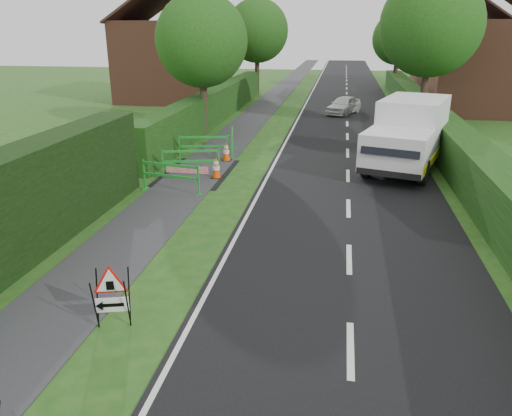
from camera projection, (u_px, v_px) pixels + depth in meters
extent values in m
plane|color=#1E4F16|center=(188.00, 373.00, 7.76)|extent=(120.00, 120.00, 0.00)
cube|color=black|center=(347.00, 95.00, 39.81)|extent=(6.00, 90.00, 0.02)
cube|color=#2D2D30|center=(278.00, 93.00, 40.67)|extent=(2.00, 90.00, 0.02)
cube|color=#14380F|center=(216.00, 120.00, 28.94)|extent=(1.00, 24.00, 1.80)
cube|color=#14380F|center=(441.00, 152.00, 21.57)|extent=(1.20, 50.00, 1.50)
cube|color=brown|center=(175.00, 61.00, 36.20)|extent=(7.00, 7.00, 5.50)
cube|color=#331E19|center=(148.00, 5.00, 35.17)|extent=(4.00, 7.40, 2.58)
cube|color=#331E19|center=(196.00, 4.00, 34.62)|extent=(4.00, 7.40, 2.58)
cube|color=brown|center=(488.00, 67.00, 31.05)|extent=(7.00, 7.00, 5.50)
cube|color=#331E19|center=(467.00, 1.00, 30.02)|extent=(4.00, 7.40, 2.58)
cube|color=brown|center=(458.00, 56.00, 43.87)|extent=(7.00, 7.00, 5.50)
cube|color=#331E19|center=(443.00, 9.00, 42.84)|extent=(4.00, 7.40, 2.58)
cube|color=#331E19|center=(486.00, 8.00, 42.29)|extent=(4.00, 7.40, 2.58)
cylinder|color=#2D2116|center=(204.00, 108.00, 24.72)|extent=(0.36, 0.36, 2.62)
sphere|color=#1F3E10|center=(202.00, 40.00, 23.64)|extent=(4.40, 4.40, 4.40)
cylinder|color=#2D2116|center=(423.00, 99.00, 26.64)|extent=(0.36, 0.36, 2.97)
sphere|color=#1F3E10|center=(431.00, 25.00, 25.38)|extent=(5.20, 5.20, 5.20)
cylinder|color=#2D2116|center=(257.00, 77.00, 39.52)|extent=(0.36, 0.36, 2.80)
sphere|color=#1F3E10|center=(257.00, 31.00, 38.35)|extent=(4.80, 4.80, 4.80)
cylinder|color=#2D2116|center=(395.00, 76.00, 41.56)|extent=(0.36, 0.36, 2.45)
sphere|color=#1F3E10|center=(398.00, 38.00, 40.54)|extent=(4.20, 4.20, 4.20)
cylinder|color=black|center=(95.00, 305.00, 8.62)|extent=(0.11, 0.31, 1.03)
cylinder|color=black|center=(97.00, 298.00, 8.86)|extent=(0.11, 0.31, 1.03)
cylinder|color=black|center=(127.00, 304.00, 8.67)|extent=(0.11, 0.31, 1.03)
cylinder|color=black|center=(129.00, 296.00, 8.92)|extent=(0.11, 0.31, 1.03)
cube|color=white|center=(112.00, 305.00, 8.77)|extent=(0.56, 0.18, 0.28)
cube|color=black|center=(112.00, 305.00, 8.76)|extent=(0.40, 0.12, 0.06)
cone|color=black|center=(99.00, 306.00, 8.74)|extent=(0.17, 0.20, 0.17)
cube|color=black|center=(110.00, 286.00, 8.62)|extent=(0.13, 0.04, 0.17)
cube|color=silver|center=(413.00, 126.00, 19.23)|extent=(3.11, 3.98, 2.09)
cube|color=silver|center=(397.00, 150.00, 17.15)|extent=(2.74, 2.80, 1.28)
cube|color=black|center=(391.00, 147.00, 16.13)|extent=(1.90, 0.80, 0.59)
cube|color=#FFEF0D|center=(376.00, 149.00, 19.13)|extent=(1.62, 5.13, 0.26)
cube|color=#FFEF0D|center=(436.00, 155.00, 18.20)|extent=(1.62, 5.13, 0.26)
cube|color=black|center=(388.00, 174.00, 16.44)|extent=(2.07, 0.76, 0.22)
cylinder|color=black|center=(367.00, 166.00, 17.74)|extent=(0.51, 0.91, 0.87)
cylinder|color=black|center=(424.00, 172.00, 16.91)|extent=(0.51, 0.91, 0.87)
cylinder|color=black|center=(390.00, 146.00, 20.67)|extent=(0.51, 0.91, 0.87)
cylinder|color=black|center=(439.00, 151.00, 19.84)|extent=(0.51, 0.91, 0.87)
cube|color=black|center=(410.00, 175.00, 18.15)|extent=(0.38, 0.38, 0.04)
cone|color=#F64707|center=(411.00, 164.00, 18.02)|extent=(0.32, 0.32, 0.75)
cylinder|color=white|center=(411.00, 165.00, 18.03)|extent=(0.25, 0.25, 0.14)
cylinder|color=white|center=(412.00, 160.00, 17.97)|extent=(0.17, 0.17, 0.10)
cube|color=black|center=(415.00, 164.00, 19.51)|extent=(0.38, 0.38, 0.04)
cone|color=#F64707|center=(416.00, 155.00, 19.37)|extent=(0.32, 0.32, 0.75)
cylinder|color=white|center=(416.00, 155.00, 19.38)|extent=(0.25, 0.25, 0.14)
cylinder|color=white|center=(416.00, 151.00, 19.32)|extent=(0.17, 0.17, 0.10)
cube|color=black|center=(400.00, 148.00, 22.15)|extent=(0.38, 0.38, 0.04)
cone|color=#F64707|center=(401.00, 139.00, 22.02)|extent=(0.32, 0.32, 0.75)
cylinder|color=white|center=(401.00, 140.00, 22.03)|extent=(0.25, 0.25, 0.14)
cylinder|color=white|center=(402.00, 136.00, 21.97)|extent=(0.17, 0.17, 0.10)
cube|color=black|center=(217.00, 178.00, 17.78)|extent=(0.38, 0.38, 0.04)
cone|color=#F64707|center=(216.00, 167.00, 17.65)|extent=(0.32, 0.32, 0.75)
cylinder|color=white|center=(216.00, 168.00, 17.66)|extent=(0.25, 0.25, 0.14)
cylinder|color=white|center=(216.00, 163.00, 17.60)|extent=(0.17, 0.17, 0.10)
cube|color=black|center=(226.00, 160.00, 20.10)|extent=(0.38, 0.38, 0.04)
cone|color=#F64707|center=(226.00, 151.00, 19.96)|extent=(0.32, 0.32, 0.75)
cylinder|color=white|center=(226.00, 152.00, 19.97)|extent=(0.25, 0.25, 0.14)
cylinder|color=white|center=(226.00, 147.00, 19.91)|extent=(0.17, 0.17, 0.10)
cube|color=#1A8F28|center=(144.00, 175.00, 16.42)|extent=(0.06, 0.06, 1.00)
cube|color=#1A8F28|center=(198.00, 181.00, 15.75)|extent=(0.06, 0.06, 1.00)
cube|color=#1A8F28|center=(170.00, 165.00, 15.95)|extent=(1.97, 0.44, 0.08)
cube|color=#1A8F28|center=(171.00, 176.00, 16.07)|extent=(1.97, 0.44, 0.08)
cube|color=#1A8F28|center=(145.00, 188.00, 16.59)|extent=(0.13, 0.35, 0.04)
cube|color=#1A8F28|center=(199.00, 195.00, 15.92)|extent=(0.13, 0.35, 0.04)
cube|color=#1A8F28|center=(163.00, 163.00, 17.79)|extent=(0.06, 0.06, 1.00)
cube|color=#1A8F28|center=(219.00, 162.00, 17.96)|extent=(0.06, 0.06, 1.00)
cube|color=#1A8F28|center=(190.00, 151.00, 17.73)|extent=(1.95, 0.56, 0.08)
cube|color=#1A8F28|center=(191.00, 161.00, 17.86)|extent=(1.95, 0.56, 0.08)
cube|color=#1A8F28|center=(164.00, 176.00, 17.96)|extent=(0.15, 0.35, 0.04)
cube|color=#1A8F28|center=(219.00, 175.00, 18.12)|extent=(0.15, 0.35, 0.04)
cube|color=#1A8F28|center=(180.00, 148.00, 20.11)|extent=(0.06, 0.06, 1.00)
cube|color=#1A8F28|center=(229.00, 147.00, 20.19)|extent=(0.06, 0.06, 1.00)
cube|color=#1A8F28|center=(204.00, 137.00, 20.01)|extent=(1.97, 0.47, 0.08)
cube|color=#1A8F28|center=(204.00, 146.00, 20.14)|extent=(1.97, 0.47, 0.08)
cube|color=#1A8F28|center=(180.00, 159.00, 20.28)|extent=(0.13, 0.35, 0.04)
cube|color=#1A8F28|center=(229.00, 159.00, 20.36)|extent=(0.13, 0.35, 0.04)
cube|color=#1A8F28|center=(232.00, 148.00, 20.10)|extent=(0.06, 0.06, 1.00)
cube|color=#1A8F28|center=(233.00, 137.00, 21.97)|extent=(0.06, 0.06, 1.00)
cube|color=#1A8F28|center=(232.00, 132.00, 20.89)|extent=(0.46, 1.97, 0.08)
cube|color=#1A8F28|center=(232.00, 141.00, 21.02)|extent=(0.46, 1.97, 0.08)
cube|color=#1A8F28|center=(232.00, 159.00, 20.26)|extent=(0.35, 0.13, 0.04)
cube|color=#1A8F28|center=(233.00, 148.00, 22.14)|extent=(0.35, 0.13, 0.04)
cube|color=red|center=(188.00, 182.00, 17.34)|extent=(1.50, 0.04, 0.25)
imported|color=silver|center=(344.00, 105.00, 30.81)|extent=(2.40, 3.49, 1.10)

